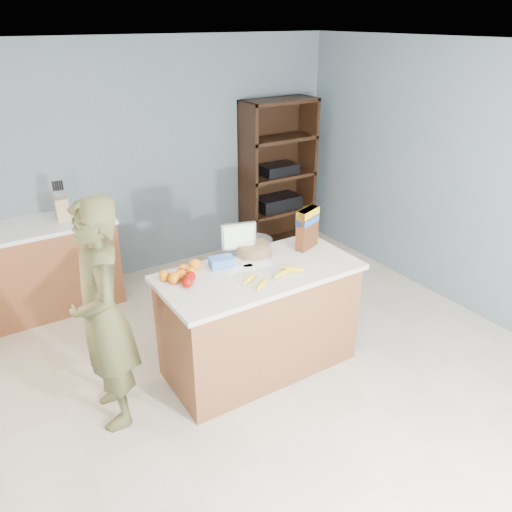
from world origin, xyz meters
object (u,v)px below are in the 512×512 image
person (103,317)px  tv (238,238)px  shelving_unit (276,177)px  cereal_box (307,226)px  counter_peninsula (259,323)px

person → tv: size_ratio=5.95×
shelving_unit → person: shelving_unit is taller
tv → cereal_box: (0.56, -0.17, 0.04)m
counter_peninsula → person: person is taller
shelving_unit → tv: size_ratio=6.38×
tv → cereal_box: bearing=-17.1°
tv → shelving_unit: bearing=48.3°
tv → cereal_box: cereal_box is taller
tv → counter_peninsula: bearing=-89.6°
counter_peninsula → tv: (-0.00, 0.31, 0.64)m
counter_peninsula → tv: size_ratio=5.53×
shelving_unit → tv: 2.34m
shelving_unit → person: size_ratio=1.07×
counter_peninsula → person: bearing=175.8°
counter_peninsula → person: size_ratio=0.93×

